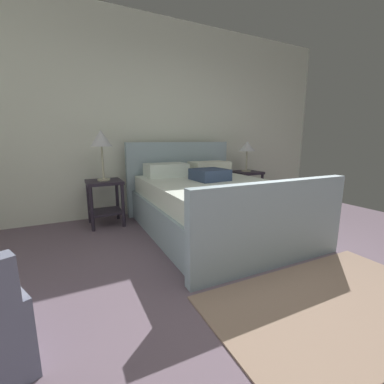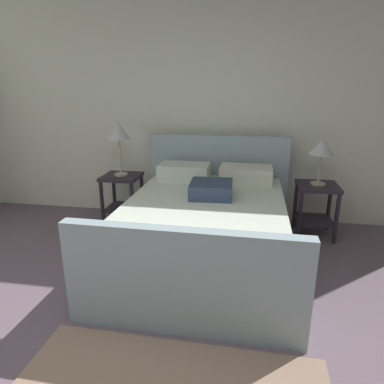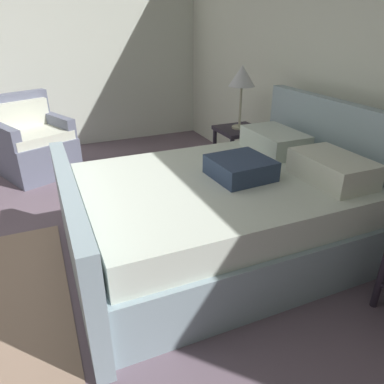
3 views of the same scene
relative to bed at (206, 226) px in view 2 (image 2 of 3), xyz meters
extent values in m
cube|color=silver|center=(-0.16, 1.25, 1.09)|extent=(6.15, 0.12, 2.87)
cube|color=#96ACB6|center=(0.00, -0.05, -0.15)|extent=(1.56, 1.99, 0.40)
cube|color=#96ACB6|center=(0.02, 0.98, 0.20)|extent=(1.65, 0.13, 1.09)
cube|color=#96ACB6|center=(-0.02, -1.08, 0.04)|extent=(1.65, 0.13, 0.78)
cube|color=silver|center=(0.00, -0.05, 0.16)|extent=(1.48, 1.93, 0.22)
cube|color=silver|center=(-0.33, 0.66, 0.36)|extent=(0.57, 0.37, 0.18)
cube|color=silver|center=(0.35, 0.65, 0.36)|extent=(0.57, 0.37, 0.18)
cube|color=#2F3E5B|center=(0.04, 0.10, 0.34)|extent=(0.42, 0.42, 0.14)
cube|color=#29212D|center=(1.14, 0.77, 0.23)|extent=(0.44, 0.44, 0.04)
cube|color=#29212D|center=(1.14, 0.77, -0.17)|extent=(0.40, 0.40, 0.02)
cylinder|color=#29212D|center=(0.95, 0.58, -0.07)|extent=(0.04, 0.04, 0.56)
cylinder|color=#29212D|center=(1.33, 0.58, -0.07)|extent=(0.04, 0.04, 0.56)
cylinder|color=#29212D|center=(0.95, 0.96, -0.07)|extent=(0.04, 0.04, 0.56)
cylinder|color=#29212D|center=(1.33, 0.96, -0.07)|extent=(0.04, 0.04, 0.56)
cylinder|color=#B7B293|center=(1.14, 0.77, 0.26)|extent=(0.16, 0.16, 0.02)
cylinder|color=#B7B293|center=(1.14, 0.77, 0.43)|extent=(0.02, 0.02, 0.32)
cone|color=silver|center=(1.14, 0.77, 0.67)|extent=(0.27, 0.27, 0.16)
cube|color=#29212D|center=(-1.15, 0.80, 0.23)|extent=(0.44, 0.44, 0.04)
cube|color=#29212D|center=(-1.15, 0.80, -0.17)|extent=(0.40, 0.40, 0.02)
cylinder|color=#29212D|center=(-1.34, 0.61, -0.07)|extent=(0.04, 0.04, 0.56)
cylinder|color=#29212D|center=(-0.96, 0.61, -0.07)|extent=(0.04, 0.04, 0.56)
cylinder|color=#29212D|center=(-1.34, 0.99, -0.07)|extent=(0.04, 0.04, 0.56)
cylinder|color=#29212D|center=(-0.96, 0.99, -0.07)|extent=(0.04, 0.04, 0.56)
cylinder|color=#B7B293|center=(-1.15, 0.80, 0.26)|extent=(0.16, 0.16, 0.02)
cylinder|color=#B7B293|center=(-1.15, 0.80, 0.48)|extent=(0.02, 0.02, 0.42)
cone|color=silver|center=(-1.15, 0.80, 0.80)|extent=(0.27, 0.27, 0.21)
camera|label=1|loc=(-1.61, -2.66, 0.77)|focal=23.99mm
camera|label=2|loc=(0.37, -3.01, 1.29)|focal=31.85mm
camera|label=3|loc=(2.07, -1.20, 1.30)|focal=33.52mm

